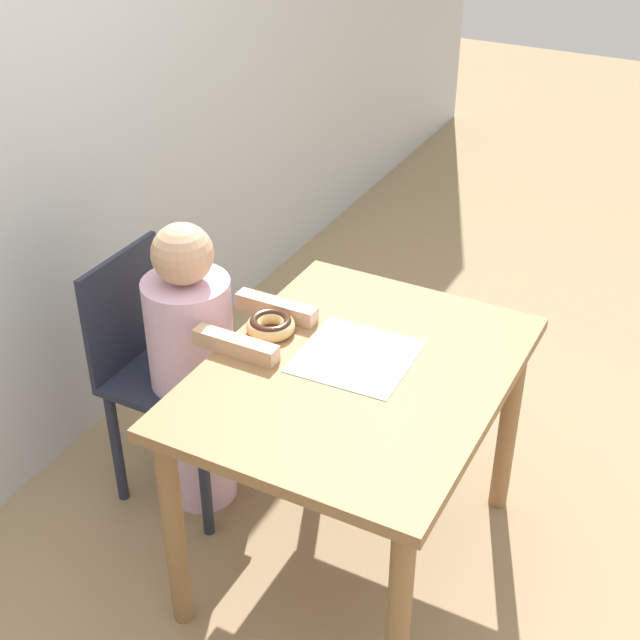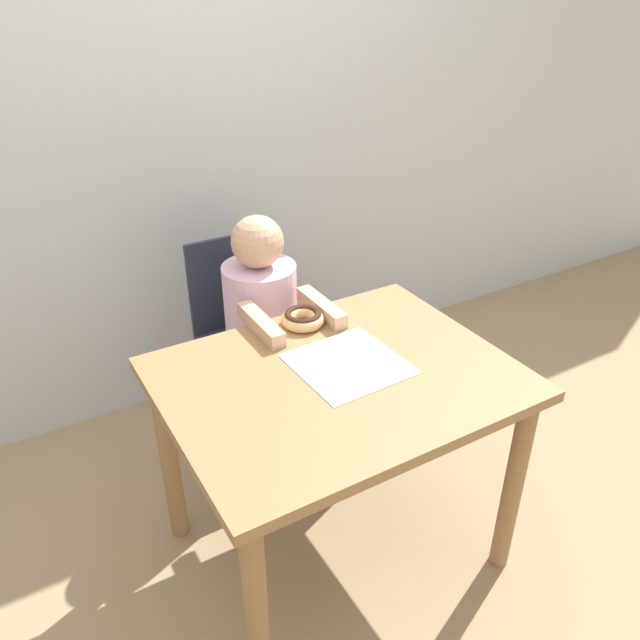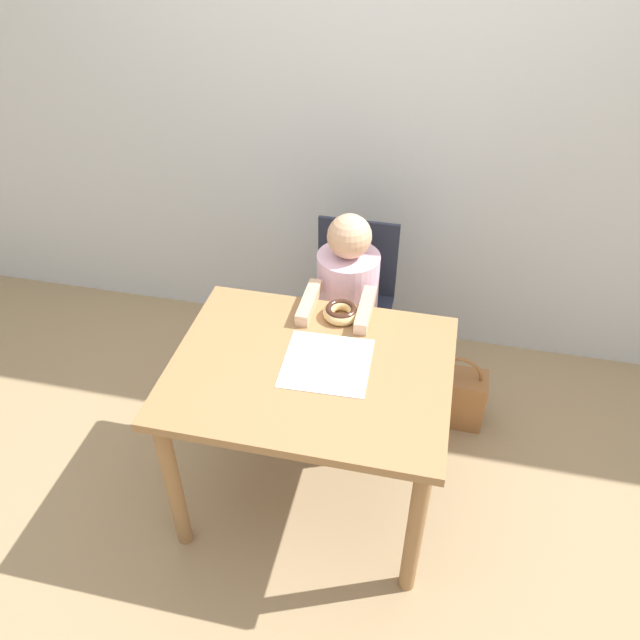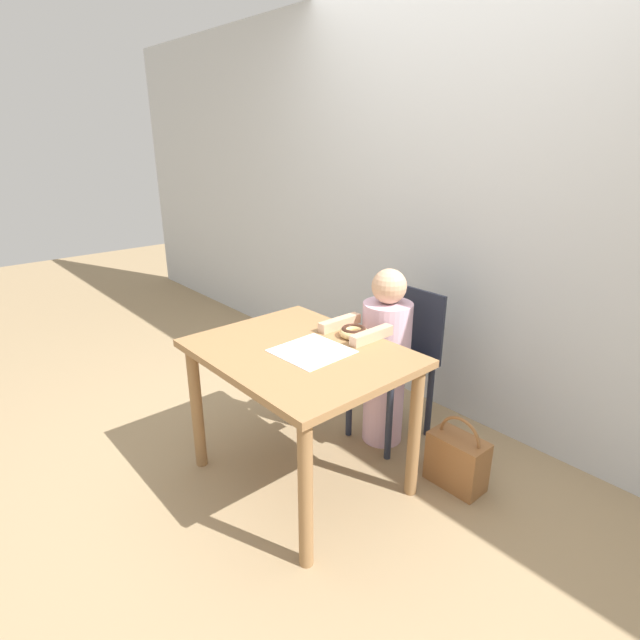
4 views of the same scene
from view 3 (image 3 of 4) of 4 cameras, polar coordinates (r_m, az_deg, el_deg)
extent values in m
plane|color=#997F5B|center=(2.76, -0.73, -15.26)|extent=(12.00, 12.00, 0.00)
cube|color=silver|center=(2.94, 4.56, 19.09)|extent=(8.00, 0.05, 2.50)
cube|color=olive|center=(2.23, -0.87, -4.58)|extent=(1.00, 0.78, 0.03)
cylinder|color=olive|center=(2.41, -13.27, -14.47)|extent=(0.06, 0.06, 0.68)
cylinder|color=olive|center=(2.26, 8.65, -18.59)|extent=(0.06, 0.06, 0.68)
cylinder|color=olive|center=(2.81, -8.01, -4.02)|extent=(0.06, 0.06, 0.68)
cylinder|color=olive|center=(2.69, 10.09, -6.76)|extent=(0.06, 0.06, 0.68)
cube|color=#232838|center=(2.85, 2.62, 0.19)|extent=(0.37, 0.41, 0.03)
cube|color=#232838|center=(2.89, 3.46, 5.75)|extent=(0.37, 0.02, 0.38)
cylinder|color=#232838|center=(2.90, -1.09, -5.12)|extent=(0.04, 0.04, 0.44)
cylinder|color=#232838|center=(2.86, 4.84, -6.02)|extent=(0.04, 0.04, 0.44)
cylinder|color=#232838|center=(3.16, 0.38, -0.87)|extent=(0.04, 0.04, 0.44)
cylinder|color=#232838|center=(3.12, 5.81, -1.63)|extent=(0.04, 0.04, 0.44)
cylinder|color=silver|center=(2.96, 2.32, -3.79)|extent=(0.23, 0.23, 0.47)
cylinder|color=silver|center=(2.70, 2.54, 2.71)|extent=(0.27, 0.27, 0.36)
sphere|color=tan|center=(2.55, 2.71, 7.65)|extent=(0.18, 0.18, 0.18)
cube|color=tan|center=(2.47, -1.02, 1.63)|extent=(0.05, 0.26, 0.05)
cube|color=tan|center=(2.43, 4.17, 0.93)|extent=(0.05, 0.26, 0.05)
torus|color=#DBB270|center=(2.42, 1.93, 0.68)|extent=(0.14, 0.14, 0.04)
torus|color=#381E14|center=(2.41, 1.94, 0.98)|extent=(0.12, 0.12, 0.02)
cube|color=white|center=(2.23, 0.62, -3.94)|extent=(0.32, 0.32, 0.00)
cube|color=brown|center=(2.99, 12.07, -6.93)|extent=(0.28, 0.16, 0.27)
torus|color=brown|center=(2.90, 12.42, -5.06)|extent=(0.23, 0.02, 0.23)
camera|label=1|loc=(2.31, -62.89, 16.96)|focal=50.00mm
camera|label=2|loc=(1.32, -55.39, -0.76)|focal=35.00mm
camera|label=4|loc=(1.42, 75.67, -18.99)|focal=28.00mm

